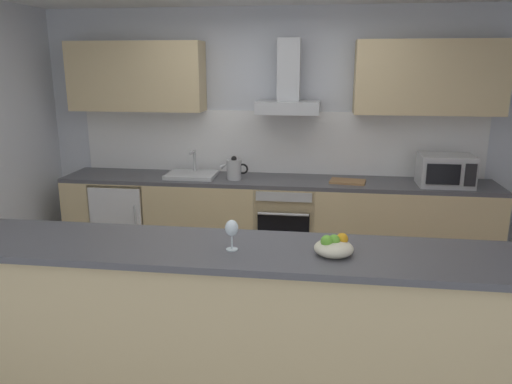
% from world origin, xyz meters
% --- Properties ---
extents(ground, '(5.98, 4.63, 0.02)m').
position_xyz_m(ground, '(0.00, 0.00, -0.01)').
color(ground, gray).
extents(wall_back, '(5.98, 0.12, 2.60)m').
position_xyz_m(wall_back, '(0.00, 1.88, 1.30)').
color(wall_back, silver).
rests_on(wall_back, ground).
extents(backsplash_tile, '(4.23, 0.02, 0.66)m').
position_xyz_m(backsplash_tile, '(0.00, 1.81, 1.23)').
color(backsplash_tile, white).
extents(counter_back, '(4.38, 0.60, 0.90)m').
position_xyz_m(counter_back, '(0.00, 1.50, 0.45)').
color(counter_back, '#D1B784').
rests_on(counter_back, ground).
extents(counter_island, '(3.56, 0.64, 1.01)m').
position_xyz_m(counter_island, '(-0.13, -0.74, 0.51)').
color(counter_island, '#D1B784').
rests_on(counter_island, ground).
extents(upper_cabinets, '(4.33, 0.32, 0.70)m').
position_xyz_m(upper_cabinets, '(0.00, 1.65, 1.91)').
color(upper_cabinets, '#D1B784').
extents(oven, '(0.60, 0.62, 0.80)m').
position_xyz_m(oven, '(0.12, 1.47, 0.46)').
color(oven, slate).
rests_on(oven, ground).
extents(refrigerator, '(0.58, 0.60, 0.85)m').
position_xyz_m(refrigerator, '(-1.60, 1.47, 0.43)').
color(refrigerator, white).
rests_on(refrigerator, ground).
extents(microwave, '(0.50, 0.38, 0.30)m').
position_xyz_m(microwave, '(1.64, 1.44, 1.05)').
color(microwave, '#B7BABC').
rests_on(microwave, counter_back).
extents(sink, '(0.50, 0.40, 0.26)m').
position_xyz_m(sink, '(-0.86, 1.48, 0.93)').
color(sink, silver).
rests_on(sink, counter_back).
extents(kettle, '(0.29, 0.15, 0.24)m').
position_xyz_m(kettle, '(-0.41, 1.44, 1.01)').
color(kettle, '#B7BABC').
rests_on(kettle, counter_back).
extents(range_hood, '(0.62, 0.45, 0.72)m').
position_xyz_m(range_hood, '(0.12, 1.60, 1.79)').
color(range_hood, '#B7BABC').
extents(wine_glass, '(0.08, 0.08, 0.18)m').
position_xyz_m(wine_glass, '(-0.02, -0.78, 1.13)').
color(wine_glass, silver).
rests_on(wine_glass, counter_island).
extents(fruit_bowl, '(0.22, 0.22, 0.13)m').
position_xyz_m(fruit_bowl, '(0.55, -0.77, 1.05)').
color(fruit_bowl, beige).
rests_on(fruit_bowl, counter_island).
extents(chopping_board, '(0.37, 0.27, 0.02)m').
position_xyz_m(chopping_board, '(0.73, 1.45, 0.91)').
color(chopping_board, '#9E7247').
rests_on(chopping_board, counter_back).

